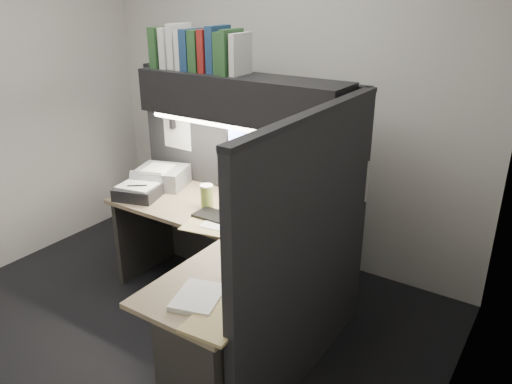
% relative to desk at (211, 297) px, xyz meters
% --- Properties ---
extents(floor, '(3.50, 3.50, 0.00)m').
position_rel_desk_xyz_m(floor, '(-0.43, 0.00, -0.44)').
color(floor, black).
rests_on(floor, ground).
extents(wall_back, '(3.50, 0.04, 2.70)m').
position_rel_desk_xyz_m(wall_back, '(-0.43, 1.50, 0.91)').
color(wall_back, beige).
rests_on(wall_back, floor).
extents(wall_right, '(0.04, 3.00, 2.70)m').
position_rel_desk_xyz_m(wall_right, '(1.32, 0.00, 0.91)').
color(wall_right, beige).
rests_on(wall_right, floor).
extents(partition_back, '(1.90, 0.06, 1.60)m').
position_rel_desk_xyz_m(partition_back, '(-0.40, 0.93, 0.36)').
color(partition_back, black).
rests_on(partition_back, floor).
extents(partition_right, '(0.06, 1.50, 1.60)m').
position_rel_desk_xyz_m(partition_right, '(0.55, 0.18, 0.36)').
color(partition_right, black).
rests_on(partition_right, floor).
extents(desk, '(1.70, 1.53, 0.73)m').
position_rel_desk_xyz_m(desk, '(0.00, 0.00, 0.00)').
color(desk, '#7E6D50').
rests_on(desk, floor).
extents(overhead_shelf, '(1.55, 0.34, 0.30)m').
position_rel_desk_xyz_m(overhead_shelf, '(-0.30, 0.75, 1.06)').
color(overhead_shelf, black).
rests_on(overhead_shelf, partition_back).
extents(task_light_tube, '(1.32, 0.04, 0.04)m').
position_rel_desk_xyz_m(task_light_tube, '(-0.30, 0.61, 0.89)').
color(task_light_tube, white).
rests_on(task_light_tube, overhead_shelf).
extents(monitor, '(0.53, 0.35, 0.58)m').
position_rel_desk_xyz_m(monitor, '(-0.14, 0.82, 0.52)').
color(monitor, black).
rests_on(monitor, desk).
extents(keyboard, '(0.50, 0.17, 0.02)m').
position_rel_desk_xyz_m(keyboard, '(-0.18, 0.43, 0.30)').
color(keyboard, black).
rests_on(keyboard, desk).
extents(mousepad, '(0.25, 0.23, 0.00)m').
position_rel_desk_xyz_m(mousepad, '(0.17, 0.53, 0.29)').
color(mousepad, navy).
rests_on(mousepad, desk).
extents(mouse, '(0.11, 0.13, 0.04)m').
position_rel_desk_xyz_m(mouse, '(0.15, 0.53, 0.31)').
color(mouse, black).
rests_on(mouse, mousepad).
extents(telephone, '(0.27, 0.28, 0.10)m').
position_rel_desk_xyz_m(telephone, '(0.18, 0.81, 0.34)').
color(telephone, beige).
rests_on(telephone, desk).
extents(coffee_cup, '(0.10, 0.10, 0.16)m').
position_rel_desk_xyz_m(coffee_cup, '(-0.45, 0.53, 0.37)').
color(coffee_cup, '#A4B247').
rests_on(coffee_cup, desk).
extents(printer, '(0.45, 0.41, 0.15)m').
position_rel_desk_xyz_m(printer, '(-1.01, 0.68, 0.36)').
color(printer, gray).
rests_on(printer, desk).
extents(notebook_stack, '(0.37, 0.34, 0.09)m').
position_rel_desk_xyz_m(notebook_stack, '(-0.99, 0.39, 0.33)').
color(notebook_stack, black).
rests_on(notebook_stack, desk).
extents(open_folder, '(0.46, 0.35, 0.01)m').
position_rel_desk_xyz_m(open_folder, '(-0.20, 0.32, 0.29)').
color(open_folder, tan).
rests_on(open_folder, desk).
extents(paper_stack_a, '(0.29, 0.27, 0.05)m').
position_rel_desk_xyz_m(paper_stack_a, '(0.36, 0.02, 0.31)').
color(paper_stack_a, white).
rests_on(paper_stack_a, desk).
extents(paper_stack_b, '(0.29, 0.33, 0.03)m').
position_rel_desk_xyz_m(paper_stack_b, '(0.23, -0.39, 0.30)').
color(paper_stack_b, white).
rests_on(paper_stack_b, desk).
extents(manila_stack, '(0.27, 0.33, 0.02)m').
position_rel_desk_xyz_m(manila_stack, '(0.42, -0.48, 0.30)').
color(manila_stack, tan).
rests_on(manila_stack, desk).
extents(binder_row, '(0.74, 0.26, 0.31)m').
position_rel_desk_xyz_m(binder_row, '(-0.65, 0.76, 1.35)').
color(binder_row, '#234623').
rests_on(binder_row, overhead_shelf).
extents(pinned_papers, '(1.76, 1.31, 0.51)m').
position_rel_desk_xyz_m(pinned_papers, '(-0.00, 0.56, 0.61)').
color(pinned_papers, white).
rests_on(pinned_papers, partition_back).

